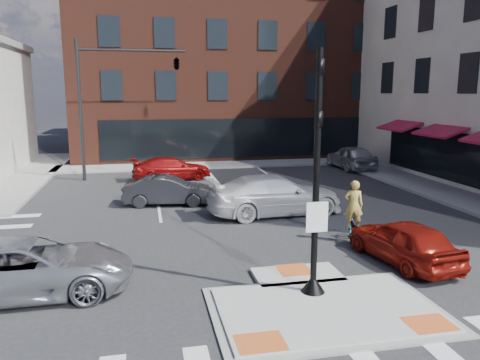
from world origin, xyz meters
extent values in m
plane|color=#28282B|center=(0.00, 0.00, 0.00)|extent=(120.00, 120.00, 0.00)
cube|color=gray|center=(0.00, -0.50, 0.03)|extent=(5.40, 3.60, 0.06)
cube|color=#A8A8A3|center=(0.00, -0.50, 0.06)|extent=(5.00, 3.20, 0.12)
cube|color=#A8A8A3|center=(0.00, 1.60, 0.06)|extent=(2.40, 1.40, 0.12)
cube|color=#D25A25|center=(-1.90, -1.70, 0.12)|extent=(1.00, 0.80, 0.01)
cube|color=#D25A25|center=(1.90, -1.70, 0.12)|extent=(1.00, 0.80, 0.01)
cube|color=#D25A25|center=(0.00, 1.90, 0.12)|extent=(0.90, 0.90, 0.01)
cube|color=gray|center=(-11.00, 20.00, 0.07)|extent=(3.00, 20.00, 0.15)
cube|color=gray|center=(10.80, 10.00, 0.07)|extent=(3.00, 24.00, 0.15)
cube|color=gray|center=(3.00, 22.00, 0.07)|extent=(26.00, 3.00, 0.15)
cube|color=#522419|center=(3.00, 32.00, 7.50)|extent=(24.00, 18.00, 15.00)
cube|color=black|center=(3.00, 23.00, 1.80)|extent=(20.00, 0.12, 2.80)
cube|color=black|center=(12.00, 10.00, 1.70)|extent=(0.12, 16.00, 2.60)
cube|color=#AC1738|center=(11.30, 10.00, 3.05)|extent=(1.46, 3.00, 0.58)
cube|color=#AC1738|center=(11.30, 16.00, 3.05)|extent=(1.46, 3.00, 0.58)
cube|color=slate|center=(-4.00, 52.00, 5.00)|extent=(10.00, 12.00, 10.00)
cube|color=brown|center=(9.00, 54.00, 6.00)|extent=(12.00, 12.00, 12.00)
cone|color=black|center=(0.00, 0.40, 0.34)|extent=(0.60, 0.60, 0.45)
cylinder|color=black|center=(0.00, 0.40, 3.20)|extent=(0.16, 0.16, 5.80)
cube|color=white|center=(0.00, 0.28, 2.10)|extent=(0.55, 0.04, 0.75)
imported|color=black|center=(0.00, 0.40, 5.30)|extent=(0.18, 0.22, 1.10)
imported|color=black|center=(0.00, 0.40, 4.10)|extent=(0.18, 0.22, 1.10)
cylinder|color=black|center=(-7.50, 18.00, 4.00)|extent=(0.20, 0.20, 8.00)
cylinder|color=black|center=(-4.50, 18.00, 7.40)|extent=(6.00, 0.14, 0.14)
imported|color=black|center=(-2.00, 18.00, 6.80)|extent=(0.48, 2.24, 0.90)
imported|color=#ADAFB4|center=(-7.04, 1.95, 0.72)|extent=(5.28, 2.58, 1.45)
imported|color=maroon|center=(3.50, 2.10, 0.67)|extent=(2.17, 4.14, 1.34)
imported|color=silver|center=(1.28, 8.38, 0.83)|extent=(5.94, 2.91, 1.66)
imported|color=#29282E|center=(-3.04, 11.00, 0.66)|extent=(4.16, 1.89, 1.33)
imported|color=silver|center=(9.50, 18.71, 0.80)|extent=(1.98, 4.74, 1.60)
imported|color=maroon|center=(-2.49, 17.22, 0.67)|extent=(4.79, 2.44, 1.33)
imported|color=#3F3F44|center=(2.85, 4.22, 0.45)|extent=(1.12, 1.81, 0.90)
imported|color=#B89941|center=(2.85, 4.22, 1.31)|extent=(0.73, 0.59, 1.72)
camera|label=1|loc=(-4.06, -10.09, 5.09)|focal=35.00mm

